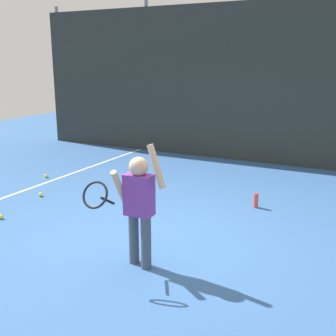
% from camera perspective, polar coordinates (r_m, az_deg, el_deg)
% --- Properties ---
extents(ground_plane, '(20.00, 20.00, 0.00)m').
position_cam_1_polar(ground_plane, '(5.43, -2.64, -9.07)').
color(ground_plane, '#335B93').
extents(court_line_sideline, '(0.05, 9.00, 0.00)m').
position_cam_1_polar(court_line_sideline, '(7.83, -17.18, -2.29)').
color(court_line_sideline, white).
rests_on(court_line_sideline, ground).
extents(back_fence_windscreen, '(10.95, 0.08, 3.34)m').
position_cam_1_polar(back_fence_windscreen, '(9.23, 11.70, 11.03)').
color(back_fence_windscreen, '#282D2B').
rests_on(back_fence_windscreen, ground).
extents(fence_post_0, '(0.09, 0.09, 3.49)m').
position_cam_1_polar(fence_post_0, '(11.88, -14.31, 11.94)').
color(fence_post_0, slate).
rests_on(fence_post_0, ground).
extents(fence_post_1, '(0.09, 0.09, 3.49)m').
position_cam_1_polar(fence_post_1, '(10.33, -2.86, 12.05)').
color(fence_post_1, slate).
rests_on(fence_post_1, ground).
extents(fence_post_2, '(0.09, 0.09, 3.49)m').
position_cam_1_polar(fence_post_2, '(9.29, 11.82, 11.51)').
color(fence_post_2, slate).
rests_on(fence_post_2, ground).
extents(tennis_player, '(0.69, 0.60, 1.35)m').
position_cam_1_polar(tennis_player, '(4.42, -4.15, -4.59)').
color(tennis_player, '#3F4C59').
rests_on(tennis_player, ground).
extents(water_bottle, '(0.07, 0.07, 0.22)m').
position_cam_1_polar(water_bottle, '(6.50, 11.77, -4.32)').
color(water_bottle, '#D83F33').
rests_on(water_bottle, ground).
extents(tennis_ball_2, '(0.07, 0.07, 0.07)m').
position_cam_1_polar(tennis_ball_2, '(8.31, -16.10, -1.03)').
color(tennis_ball_2, '#CCE033').
rests_on(tennis_ball_2, ground).
extents(tennis_ball_5, '(0.07, 0.07, 0.07)m').
position_cam_1_polar(tennis_ball_5, '(6.39, -21.64, -6.13)').
color(tennis_ball_5, '#CCE033').
rests_on(tennis_ball_5, ground).
extents(tennis_ball_6, '(0.07, 0.07, 0.07)m').
position_cam_1_polar(tennis_ball_6, '(7.20, -16.79, -3.45)').
color(tennis_ball_6, '#CCE033').
rests_on(tennis_ball_6, ground).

